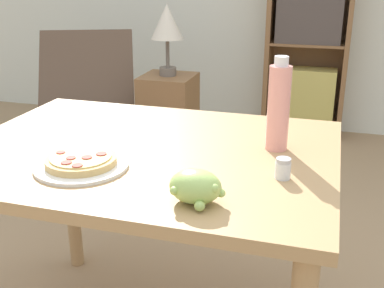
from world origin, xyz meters
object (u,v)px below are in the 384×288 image
(grape_bunch, at_px, (196,187))
(table_lamp, at_px, (167,25))
(salt_shaker, at_px, (283,169))
(drink_bottle, at_px, (279,107))
(lounge_chair_near, at_px, (87,124))
(pizza_on_plate, at_px, (81,163))
(side_table, at_px, (169,121))
(bookshelf, at_px, (307,52))

(grape_bunch, xyz_separation_m, table_lamp, (-0.75, 1.95, 0.14))
(salt_shaker, bearing_deg, table_lamp, 118.10)
(drink_bottle, xyz_separation_m, lounge_chair_near, (-1.44, 1.40, -0.62))
(drink_bottle, bearing_deg, salt_shaker, -78.37)
(drink_bottle, height_order, lounge_chair_near, drink_bottle)
(drink_bottle, height_order, salt_shaker, drink_bottle)
(pizza_on_plate, xyz_separation_m, side_table, (-0.38, 1.83, -0.47))
(grape_bunch, height_order, lounge_chair_near, lounge_chair_near)
(table_lamp, bearing_deg, drink_bottle, -59.87)
(grape_bunch, bearing_deg, lounge_chair_near, 125.61)
(grape_bunch, relative_size, table_lamp, 0.30)
(pizza_on_plate, height_order, drink_bottle, drink_bottle)
(drink_bottle, height_order, table_lamp, table_lamp)
(pizza_on_plate, bearing_deg, table_lamp, 101.83)
(pizza_on_plate, distance_m, salt_shaker, 0.56)
(drink_bottle, xyz_separation_m, table_lamp, (-0.89, 1.53, 0.04))
(pizza_on_plate, height_order, bookshelf, bookshelf)
(table_lamp, bearing_deg, salt_shaker, -61.90)
(lounge_chair_near, bearing_deg, table_lamp, -9.41)
(table_lamp, bearing_deg, pizza_on_plate, -78.17)
(drink_bottle, distance_m, side_table, 1.87)
(pizza_on_plate, height_order, salt_shaker, salt_shaker)
(grape_bunch, bearing_deg, table_lamp, 111.09)
(salt_shaker, relative_size, table_lamp, 0.13)
(lounge_chair_near, xyz_separation_m, table_lamp, (0.55, 0.13, 0.67))
(side_table, bearing_deg, grape_bunch, -68.91)
(drink_bottle, relative_size, bookshelf, 0.19)
(bookshelf, distance_m, side_table, 1.30)
(grape_bunch, distance_m, salt_shaker, 0.27)
(pizza_on_plate, bearing_deg, grape_bunch, -17.12)
(table_lamp, bearing_deg, grape_bunch, -68.91)
(grape_bunch, relative_size, lounge_chair_near, 0.14)
(grape_bunch, distance_m, side_table, 2.14)
(salt_shaker, bearing_deg, side_table, 118.10)
(bookshelf, bearing_deg, pizza_on_plate, -99.06)
(drink_bottle, bearing_deg, pizza_on_plate, -149.06)
(grape_bunch, xyz_separation_m, lounge_chair_near, (-1.30, 1.82, -0.53))
(pizza_on_plate, bearing_deg, bookshelf, 80.94)
(lounge_chair_near, bearing_deg, salt_shaker, -70.10)
(grape_bunch, bearing_deg, bookshelf, 88.52)
(pizza_on_plate, bearing_deg, salt_shaker, 8.90)
(salt_shaker, height_order, bookshelf, bookshelf)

